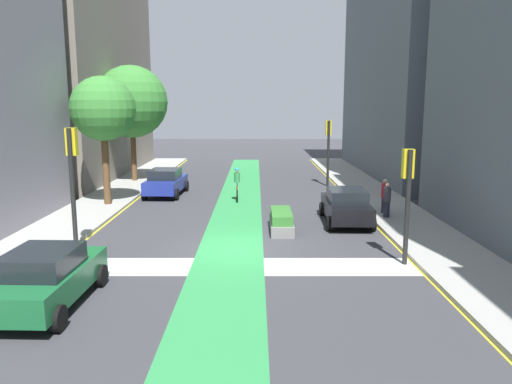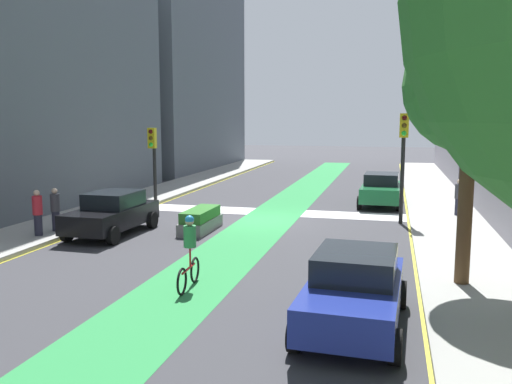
{
  "view_description": "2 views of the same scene",
  "coord_description": "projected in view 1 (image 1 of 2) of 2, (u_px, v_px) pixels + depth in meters",
  "views": [
    {
      "loc": [
        0.72,
        -17.44,
        5.22
      ],
      "look_at": [
        0.74,
        3.34,
        1.54
      ],
      "focal_mm": 34.51,
      "sensor_mm": 36.0,
      "label": 1
    },
    {
      "loc": [
        -5.2,
        21.77,
        4.29
      ],
      "look_at": [
        -0.3,
        2.31,
        1.52
      ],
      "focal_mm": 37.88,
      "sensor_mm": 36.0,
      "label": 2
    }
  ],
  "objects": [
    {
      "name": "car_blue_left_far",
      "position": [
        165.0,
        182.0,
        28.7
      ],
      "size": [
        2.19,
        4.28,
        1.57
      ],
      "color": "navy",
      "rests_on": "ground_plane"
    },
    {
      "name": "street_tree_near",
      "position": [
        102.0,
        109.0,
        24.79
      ],
      "size": [
        3.26,
        3.26,
        6.53
      ],
      "color": "brown",
      "rests_on": "sidewalk_left"
    },
    {
      "name": "traffic_signal_near_right",
      "position": [
        407.0,
        184.0,
        16.03
      ],
      "size": [
        0.35,
        0.52,
        3.82
      ],
      "color": "black",
      "rests_on": "ground_plane"
    },
    {
      "name": "bike_lane_paint",
      "position": [
        230.0,
        249.0,
        18.08
      ],
      "size": [
        2.4,
        60.0,
        0.01
      ],
      "primitive_type": "cube",
      "color": "#2D8C47",
      "rests_on": "ground_plane"
    },
    {
      "name": "sidewalk_left",
      "position": [
        32.0,
        247.0,
        18.06
      ],
      "size": [
        3.0,
        60.0,
        0.15
      ],
      "primitive_type": "cube",
      "color": "#9E9E99",
      "rests_on": "ground_plane"
    },
    {
      "name": "car_green_left_near",
      "position": [
        46.0,
        277.0,
        12.78
      ],
      "size": [
        2.12,
        4.25,
        1.57
      ],
      "color": "#196033",
      "rests_on": "ground_plane"
    },
    {
      "name": "car_black_right_far",
      "position": [
        346.0,
        206.0,
        21.92
      ],
      "size": [
        2.11,
        4.25,
        1.57
      ],
      "color": "black",
      "rests_on": "ground_plane"
    },
    {
      "name": "crosswalk_band",
      "position": [
        234.0,
        267.0,
        16.11
      ],
      "size": [
        12.0,
        1.8,
        0.01
      ],
      "primitive_type": "cube",
      "color": "silver",
      "rests_on": "ground_plane"
    },
    {
      "name": "street_tree_far",
      "position": [
        131.0,
        102.0,
        32.78
      ],
      "size": [
        4.8,
        4.8,
        7.7
      ],
      "color": "brown",
      "rests_on": "sidewalk_left"
    },
    {
      "name": "ground_plane",
      "position": [
        236.0,
        249.0,
        18.08
      ],
      "size": [
        120.0,
        120.0,
        0.0
      ],
      "primitive_type": "plane",
      "color": "#38383D"
    },
    {
      "name": "pedestrian_sidewalk_right_b",
      "position": [
        387.0,
        200.0,
        22.48
      ],
      "size": [
        0.34,
        0.34,
        1.59
      ],
      "color": "#262638",
      "rests_on": "sidewalk_right"
    },
    {
      "name": "traffic_signal_far_right",
      "position": [
        328.0,
        140.0,
        31.77
      ],
      "size": [
        0.35,
        0.52,
        4.26
      ],
      "color": "black",
      "rests_on": "ground_plane"
    },
    {
      "name": "cyclist_in_lane",
      "position": [
        237.0,
        183.0,
        27.07
      ],
      "size": [
        0.32,
        1.73,
        1.86
      ],
      "color": "black",
      "rests_on": "ground_plane"
    },
    {
      "name": "median_planter",
      "position": [
        281.0,
        221.0,
        20.66
      ],
      "size": [
        0.93,
        2.63,
        0.85
      ],
      "color": "slate",
      "rests_on": "ground_plane"
    },
    {
      "name": "curb_stripe_left",
      "position": [
        73.0,
        249.0,
        18.08
      ],
      "size": [
        0.16,
        60.0,
        0.01
      ],
      "primitive_type": "cube",
      "color": "yellow",
      "rests_on": "ground_plane"
    },
    {
      "name": "curb_stripe_right",
      "position": [
        399.0,
        249.0,
        18.08
      ],
      "size": [
        0.16,
        60.0,
        0.01
      ],
      "primitive_type": "cube",
      "color": "yellow",
      "rests_on": "ground_plane"
    },
    {
      "name": "pedestrian_sidewalk_right_a",
      "position": [
        384.0,
        196.0,
        23.33
      ],
      "size": [
        0.34,
        0.34,
        1.63
      ],
      "color": "#262638",
      "rests_on": "sidewalk_right"
    },
    {
      "name": "traffic_signal_near_left",
      "position": [
        72.0,
        167.0,
        16.99
      ],
      "size": [
        0.35,
        0.52,
        4.46
      ],
      "color": "black",
      "rests_on": "ground_plane"
    },
    {
      "name": "sidewalk_right",
      "position": [
        440.0,
        247.0,
        18.07
      ],
      "size": [
        3.0,
        60.0,
        0.15
      ],
      "primitive_type": "cube",
      "color": "#9E9E99",
      "rests_on": "ground_plane"
    }
  ]
}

